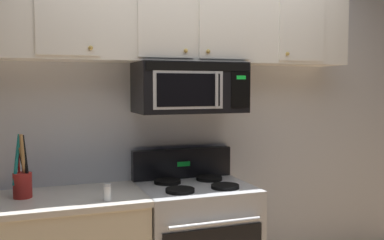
% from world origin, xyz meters
% --- Properties ---
extents(back_wall, '(5.20, 0.10, 2.70)m').
position_xyz_m(back_wall, '(0.00, 0.79, 1.35)').
color(back_wall, silver).
rests_on(back_wall, ground_plane).
extents(over_range_microwave, '(0.76, 0.43, 0.35)m').
position_xyz_m(over_range_microwave, '(-0.00, 0.54, 1.58)').
color(over_range_microwave, black).
extents(upper_cabinets, '(2.50, 0.36, 0.55)m').
position_xyz_m(upper_cabinets, '(-0.00, 0.57, 2.02)').
color(upper_cabinets, white).
extents(utensil_crock_red, '(0.11, 0.12, 0.40)m').
position_xyz_m(utensil_crock_red, '(-1.11, 0.47, 1.01)').
color(utensil_crock_red, red).
rests_on(utensil_crock_red, counter_segment).
extents(salt_shaker, '(0.05, 0.05, 0.11)m').
position_xyz_m(salt_shaker, '(-0.64, 0.22, 0.95)').
color(salt_shaker, white).
rests_on(salt_shaker, counter_segment).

